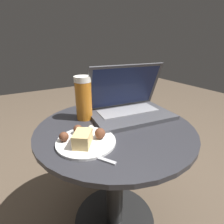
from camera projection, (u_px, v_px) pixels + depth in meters
The scene contains 6 objects.
ground_plane at pixel (114, 219), 0.94m from camera, with size 6.00×6.00×0.00m, color brown.
table at pixel (115, 162), 0.80m from camera, with size 0.65×0.65×0.56m.
laptop at pixel (129, 105), 0.82m from camera, with size 0.39×0.27×0.23m.
beer_glass at pixel (84, 98), 0.76m from camera, with size 0.07×0.07×0.19m.
snack_plate at pixel (85, 139), 0.60m from camera, with size 0.21×0.21×0.06m.
fork at pixel (89, 155), 0.54m from camera, with size 0.10×0.15×0.00m.
Camera 1 is at (-0.34, -0.56, 0.89)m, focal length 28.00 mm.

